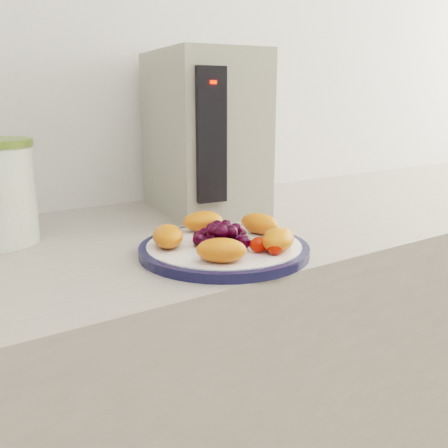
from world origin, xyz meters
TOP-DOWN VIEW (x-y plane):
  - wall_back at (0.00, 1.51)m, footprint 3.50×0.02m
  - counter at (0.00, 1.20)m, footprint 3.50×0.60m
  - plate_rim at (0.05, 1.03)m, footprint 0.27×0.27m
  - plate_face at (0.05, 1.03)m, footprint 0.25×0.25m
  - appliance_body at (0.19, 1.33)m, footprint 0.23×0.30m
  - appliance_panel at (0.13, 1.19)m, footprint 0.06×0.03m
  - appliance_led at (0.13, 1.18)m, footprint 0.01×0.01m
  - fruit_plate at (0.05, 1.03)m, footprint 0.24×0.23m

SIDE VIEW (x-z plane):
  - counter at x=0.00m, z-range 0.00..0.90m
  - plate_rim at x=0.05m, z-range 0.90..0.91m
  - plate_face at x=0.05m, z-range 0.90..0.92m
  - fruit_plate at x=0.05m, z-range 0.92..0.95m
  - appliance_body at x=0.19m, z-range 0.90..1.24m
  - appliance_panel at x=0.13m, z-range 0.95..1.20m
  - appliance_led at x=0.13m, z-range 1.17..1.17m
  - wall_back at x=0.00m, z-range 0.00..2.60m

